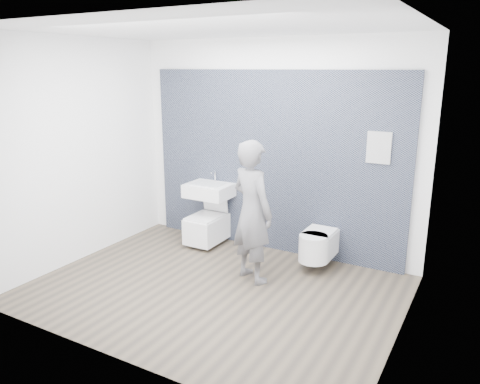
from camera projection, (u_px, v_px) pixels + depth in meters
The scene contains 8 objects.
ground at pixel (214, 289), 5.28m from camera, with size 4.00×4.00×0.00m, color brown.
room_shell at pixel (212, 136), 4.83m from camera, with size 4.00×4.00×4.00m.
tile_wall at pixel (271, 247), 6.51m from camera, with size 3.60×0.06×2.40m, color black.
washbasin at pixel (209, 190), 6.49m from camera, with size 0.62×0.46×0.46m.
toilet_square at pixel (207, 227), 6.57m from camera, with size 0.42×0.61×0.81m.
toilet_rounded at pixel (317, 245), 5.77m from camera, with size 0.37×0.62×0.34m.
info_placard at pixel (370, 269), 5.82m from camera, with size 0.28×0.03×0.37m, color white.
visitor at pixel (252, 212), 5.34m from camera, with size 0.61×0.40×1.66m, color #5C5C60.
Camera 1 is at (2.61, -4.05, 2.43)m, focal length 35.00 mm.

